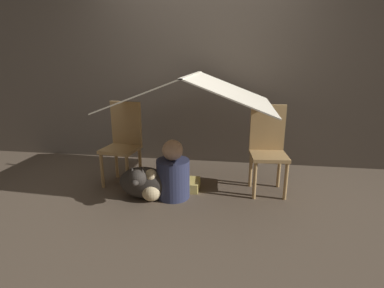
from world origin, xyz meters
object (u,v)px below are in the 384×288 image
at_px(person_front, 173,174).
at_px(dog, 144,182).
at_px(chair_right, 268,147).
at_px(chair_left, 123,141).

relative_size(person_front, dog, 1.17).
bearing_deg(person_front, chair_right, 18.59).
xyz_separation_m(chair_left, person_front, (0.63, -0.32, -0.24)).
bearing_deg(dog, chair_right, 18.28).
bearing_deg(person_front, dog, -162.75).
bearing_deg(chair_right, chair_left, 174.78).
distance_m(chair_right, person_front, 1.02).
height_order(chair_right, dog, chair_right).
distance_m(person_front, dog, 0.30).
height_order(chair_left, person_front, chair_left).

